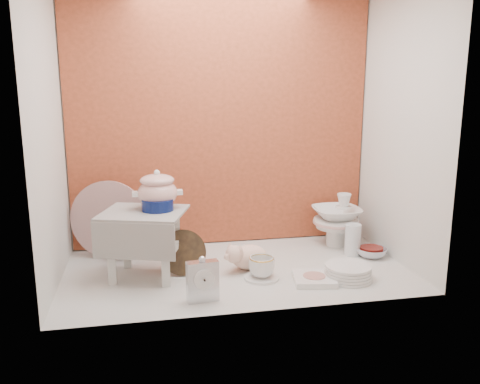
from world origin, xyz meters
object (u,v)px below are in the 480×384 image
at_px(floral_platter, 109,220).
at_px(mantel_clock, 203,279).
at_px(plush_pig, 249,257).
at_px(blue_white_vase, 125,234).
at_px(dinner_plate_stack, 348,272).
at_px(gold_rim_teacup, 262,267).
at_px(soup_tureen, 157,189).
at_px(porcelain_tower, 336,220).
at_px(step_stool, 145,244).
at_px(crystal_bowl, 371,252).

distance_m(floral_platter, mantel_clock, 0.82).
bearing_deg(plush_pig, blue_white_vase, 151.32).
distance_m(blue_white_vase, dinner_plate_stack, 1.27).
bearing_deg(mantel_clock, dinner_plate_stack, 1.89).
bearing_deg(plush_pig, gold_rim_teacup, -74.13).
height_order(soup_tureen, dinner_plate_stack, soup_tureen).
height_order(gold_rim_teacup, porcelain_tower, porcelain_tower).
height_order(soup_tureen, blue_white_vase, soup_tureen).
relative_size(gold_rim_teacup, dinner_plate_stack, 0.54).
relative_size(blue_white_vase, mantel_clock, 1.19).
distance_m(mantel_clock, plush_pig, 0.45).
relative_size(step_stool, crystal_bowl, 2.36).
bearing_deg(floral_platter, blue_white_vase, 26.62).
relative_size(step_stool, floral_platter, 0.91).
height_order(floral_platter, mantel_clock, floral_platter).
bearing_deg(plush_pig, porcelain_tower, 27.58).
distance_m(step_stool, floral_platter, 0.38).
xyz_separation_m(step_stool, floral_platter, (-0.19, 0.32, 0.05)).
bearing_deg(crystal_bowl, mantel_clock, -158.65).
bearing_deg(floral_platter, gold_rim_teacup, -31.68).
bearing_deg(crystal_bowl, floral_platter, 169.18).
relative_size(plush_pig, dinner_plate_stack, 1.01).
bearing_deg(crystal_bowl, soup_tureen, 179.81).
xyz_separation_m(soup_tureen, porcelain_tower, (1.07, 0.23, -0.28)).
xyz_separation_m(gold_rim_teacup, crystal_bowl, (0.69, 0.19, -0.04)).
height_order(mantel_clock, plush_pig, mantel_clock).
xyz_separation_m(floral_platter, porcelain_tower, (1.34, -0.04, -0.06)).
distance_m(blue_white_vase, mantel_clock, 0.80).
relative_size(floral_platter, gold_rim_teacup, 3.34).
xyz_separation_m(crystal_bowl, porcelain_tower, (-0.12, 0.24, 0.14)).
bearing_deg(dinner_plate_stack, step_stool, 166.61).
height_order(step_stool, crystal_bowl, step_stool).
bearing_deg(soup_tureen, mantel_clock, -66.36).
bearing_deg(floral_platter, porcelain_tower, -1.78).
bearing_deg(floral_platter, crystal_bowl, -10.82).
relative_size(step_stool, dinner_plate_stack, 1.64).
relative_size(gold_rim_teacup, porcelain_tower, 0.41).
relative_size(blue_white_vase, gold_rim_teacup, 1.89).
bearing_deg(gold_rim_teacup, floral_platter, 148.32).
bearing_deg(gold_rim_teacup, plush_pig, 104.43).
bearing_deg(plush_pig, mantel_clock, -129.11).
bearing_deg(soup_tureen, dinner_plate_stack, -17.07).
bearing_deg(dinner_plate_stack, plush_pig, 154.42).
distance_m(soup_tureen, dinner_plate_stack, 1.05).
bearing_deg(crystal_bowl, blue_white_vase, 166.99).
bearing_deg(step_stool, floral_platter, 138.46).
bearing_deg(plush_pig, step_stool, 179.64).
bearing_deg(step_stool, blue_white_vase, 124.85).
xyz_separation_m(floral_platter, gold_rim_teacup, (0.77, -0.47, -0.16)).
height_order(blue_white_vase, plush_pig, blue_white_vase).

